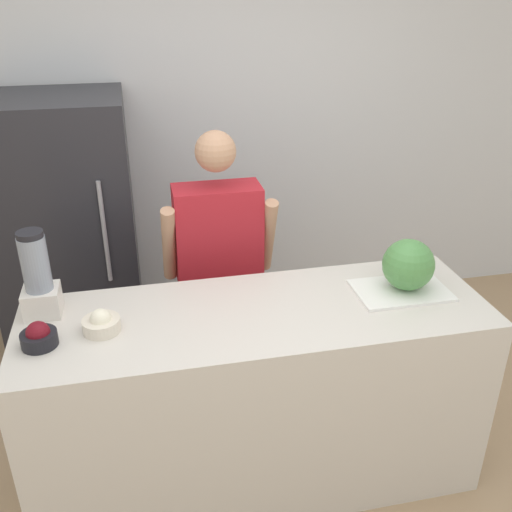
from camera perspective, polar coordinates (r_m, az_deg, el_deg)
The scene contains 9 objects.
wall_back at distance 3.88m, azimuth -5.24°, elevation 11.88°, with size 8.00×0.06×2.60m.
counter_island at distance 2.76m, azimuth 0.15°, elevation -13.93°, with size 2.04×0.68×0.95m.
refrigerator at distance 3.63m, azimuth -18.22°, elevation 1.87°, with size 0.80×0.76×1.67m.
person at distance 3.09m, azimuth -3.68°, elevation -1.80°, with size 0.59×0.26×1.58m.
cutting_board at distance 2.70m, azimuth 14.27°, elevation -3.36°, with size 0.43×0.28×0.01m.
watermelon at distance 2.67m, azimuth 14.99°, elevation -0.85°, with size 0.24×0.24×0.24m.
bowl_cherries at distance 2.40m, azimuth -20.90°, elevation -7.53°, with size 0.14×0.14×0.10m.
bowl_cream at distance 2.41m, azimuth -15.21°, elevation -6.49°, with size 0.15×0.15×0.10m.
blender at distance 2.55m, azimuth -20.95°, elevation -2.21°, with size 0.15×0.15×0.38m.
Camera 1 is at (-0.45, -1.72, 2.25)m, focal length 40.00 mm.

